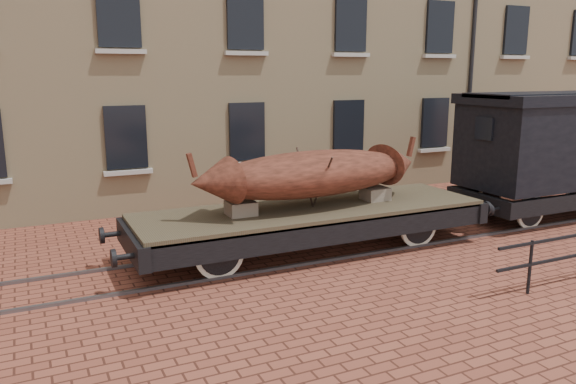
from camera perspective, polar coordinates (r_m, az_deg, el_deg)
name	(u,v)px	position (r m, az deg, el deg)	size (l,w,h in m)	color
ground	(288,255)	(12.33, 0.01, -6.46)	(90.00, 90.00, 0.00)	brown
rail_track	(288,254)	(12.32, 0.01, -6.32)	(30.00, 1.52, 0.06)	#59595E
flatcar_wagon	(312,216)	(12.34, 2.42, -2.46)	(8.75, 2.37, 1.32)	#433C2C
iron_boat	(313,173)	(12.15, 2.59, 1.90)	(5.69, 1.91, 1.40)	brown
goods_van	(562,139)	(17.06, 26.09, 4.84)	(6.57, 2.40, 3.40)	black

